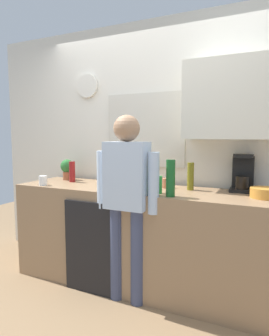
# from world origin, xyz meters

# --- Properties ---
(ground_plane) EXTENTS (8.00, 8.00, 0.00)m
(ground_plane) POSITION_xyz_m (0.00, 0.00, 0.00)
(ground_plane) COLOR #8C6D4C
(kitchen_counter) EXTENTS (2.49, 0.64, 0.94)m
(kitchen_counter) POSITION_xyz_m (0.00, 0.30, 0.47)
(kitchen_counter) COLOR #937251
(kitchen_counter) RESTS_ON ground_plane
(dishwasher_panel) EXTENTS (0.56, 0.02, 0.85)m
(dishwasher_panel) POSITION_xyz_m (-0.34, -0.03, 0.42)
(dishwasher_panel) COLOR black
(dishwasher_panel) RESTS_ON ground_plane
(back_wall_assembly) EXTENTS (4.09, 0.42, 2.60)m
(back_wall_assembly) POSITION_xyz_m (0.11, 0.70, 1.37)
(back_wall_assembly) COLOR silver
(back_wall_assembly) RESTS_ON ground_plane
(coffee_maker) EXTENTS (0.20, 0.20, 0.33)m
(coffee_maker) POSITION_xyz_m (0.87, 0.56, 1.09)
(coffee_maker) COLOR black
(coffee_maker) RESTS_ON kitchen_counter
(bottle_red_vinegar) EXTENTS (0.06, 0.06, 0.22)m
(bottle_red_vinegar) POSITION_xyz_m (-0.83, 0.37, 1.05)
(bottle_red_vinegar) COLOR maroon
(bottle_red_vinegar) RESTS_ON kitchen_counter
(bottle_green_wine) EXTENTS (0.07, 0.07, 0.30)m
(bottle_green_wine) POSITION_xyz_m (0.36, 0.07, 1.09)
(bottle_green_wine) COLOR #195923
(bottle_green_wine) RESTS_ON kitchen_counter
(bottle_olive_oil) EXTENTS (0.06, 0.06, 0.25)m
(bottle_olive_oil) POSITION_xyz_m (0.43, 0.43, 1.06)
(bottle_olive_oil) COLOR olive
(bottle_olive_oil) RESTS_ON kitchen_counter
(cup_yellow_cup) EXTENTS (0.07, 0.07, 0.08)m
(cup_yellow_cup) POSITION_xyz_m (0.02, 0.07, 0.98)
(cup_yellow_cup) COLOR yellow
(cup_yellow_cup) RESTS_ON kitchen_counter
(cup_terracotta_mug) EXTENTS (0.08, 0.08, 0.09)m
(cup_terracotta_mug) POSITION_xyz_m (0.20, 0.43, 0.99)
(cup_terracotta_mug) COLOR #B26647
(cup_terracotta_mug) RESTS_ON kitchen_counter
(cup_white_mug) EXTENTS (0.08, 0.08, 0.09)m
(cup_white_mug) POSITION_xyz_m (-0.96, 0.06, 0.99)
(cup_white_mug) COLOR white
(cup_white_mug) RESTS_ON kitchen_counter
(mixing_bowl) EXTENTS (0.22, 0.22, 0.08)m
(mixing_bowl) POSITION_xyz_m (1.05, 0.33, 0.98)
(mixing_bowl) COLOR orange
(mixing_bowl) RESTS_ON kitchen_counter
(potted_plant) EXTENTS (0.15, 0.15, 0.23)m
(potted_plant) POSITION_xyz_m (-0.98, 0.47, 1.07)
(potted_plant) COLOR #9E5638
(potted_plant) RESTS_ON kitchen_counter
(dish_soap) EXTENTS (0.06, 0.06, 0.18)m
(dish_soap) POSITION_xyz_m (0.23, 0.15, 1.02)
(dish_soap) COLOR green
(dish_soap) RESTS_ON kitchen_counter
(storage_canister) EXTENTS (0.14, 0.14, 0.17)m
(storage_canister) POSITION_xyz_m (-0.09, 0.44, 1.02)
(storage_canister) COLOR silver
(storage_canister) RESTS_ON kitchen_counter
(person_at_sink) EXTENTS (0.57, 0.22, 1.60)m
(person_at_sink) POSITION_xyz_m (0.00, 0.00, 0.95)
(person_at_sink) COLOR #3F4766
(person_at_sink) RESTS_ON ground_plane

